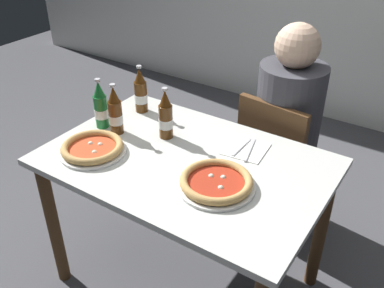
# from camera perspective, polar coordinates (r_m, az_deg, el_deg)

# --- Properties ---
(ground_plane) EXTENTS (8.00, 8.00, 0.00)m
(ground_plane) POSITION_cam_1_polar(r_m,az_deg,el_deg) (2.33, -0.71, -17.55)
(ground_plane) COLOR #4C4C51
(dining_table_main) EXTENTS (1.20, 0.80, 0.75)m
(dining_table_main) POSITION_cam_1_polar(r_m,az_deg,el_deg) (1.89, -0.84, -4.90)
(dining_table_main) COLOR silver
(dining_table_main) RESTS_ON ground_plane
(chair_behind_table) EXTENTS (0.45, 0.45, 0.85)m
(chair_behind_table) POSITION_cam_1_polar(r_m,az_deg,el_deg) (2.36, 11.38, -1.92)
(chair_behind_table) COLOR brown
(chair_behind_table) RESTS_ON ground_plane
(diner_seated) EXTENTS (0.34, 0.34, 1.21)m
(diner_seated) POSITION_cam_1_polar(r_m,az_deg,el_deg) (2.34, 12.33, 0.66)
(diner_seated) COLOR #2D3342
(diner_seated) RESTS_ON ground_plane
(pizza_margherita_near) EXTENTS (0.31, 0.31, 0.04)m
(pizza_margherita_near) POSITION_cam_1_polar(r_m,az_deg,el_deg) (1.66, 3.25, -5.14)
(pizza_margherita_near) COLOR white
(pizza_margherita_near) RESTS_ON dining_table_main
(pizza_marinara_far) EXTENTS (0.29, 0.29, 0.04)m
(pizza_marinara_far) POSITION_cam_1_polar(r_m,az_deg,el_deg) (1.91, -13.17, -0.55)
(pizza_marinara_far) COLOR white
(pizza_marinara_far) RESTS_ON dining_table_main
(beer_bottle_left) EXTENTS (0.07, 0.07, 0.25)m
(beer_bottle_left) POSITION_cam_1_polar(r_m,az_deg,el_deg) (2.00, -10.22, 4.13)
(beer_bottle_left) COLOR #512D0F
(beer_bottle_left) RESTS_ON dining_table_main
(beer_bottle_center) EXTENTS (0.07, 0.07, 0.25)m
(beer_bottle_center) POSITION_cam_1_polar(r_m,az_deg,el_deg) (1.94, -3.54, 3.64)
(beer_bottle_center) COLOR #512D0F
(beer_bottle_center) RESTS_ON dining_table_main
(beer_bottle_right) EXTENTS (0.07, 0.07, 0.25)m
(beer_bottle_right) POSITION_cam_1_polar(r_m,az_deg,el_deg) (2.07, -12.10, 4.86)
(beer_bottle_right) COLOR #196B2D
(beer_bottle_right) RESTS_ON dining_table_main
(beer_bottle_extra) EXTENTS (0.07, 0.07, 0.25)m
(beer_bottle_extra) POSITION_cam_1_polar(r_m,az_deg,el_deg) (2.18, -6.88, 6.86)
(beer_bottle_extra) COLOR #512D0F
(beer_bottle_extra) RESTS_ON dining_table_main
(napkin_with_cutlery) EXTENTS (0.20, 0.20, 0.01)m
(napkin_with_cutlery) POSITION_cam_1_polar(r_m,az_deg,el_deg) (1.90, 7.18, -0.65)
(napkin_with_cutlery) COLOR white
(napkin_with_cutlery) RESTS_ON dining_table_main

